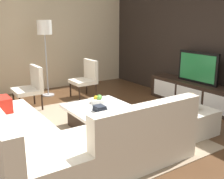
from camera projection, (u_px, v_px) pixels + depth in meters
The scene contains 15 objects.
ground_plane at pixel (97, 131), 4.44m from camera, with size 14.00×14.00×0.00m, color #4C301C.
feature_wall_back at pixel (210, 38), 5.53m from camera, with size 6.40×0.12×2.80m, color black.
side_wall_left at pixel (38, 35), 6.77m from camera, with size 0.12×5.20×2.80m, color #C6B28E.
area_rug at pixel (94, 129), 4.52m from camera, with size 3.29×2.45×0.01m, color gray.
media_console at pixel (195, 94), 5.66m from camera, with size 2.28×0.46×0.50m.
television at pixel (198, 67), 5.52m from camera, with size 0.96×0.06×0.64m.
sectional_couch at pixel (59, 139), 3.47m from camera, with size 2.51×2.38×0.84m.
coffee_table at pixel (99, 116), 4.52m from camera, with size 0.95×1.00×0.38m.
accent_chair_near at pixel (31, 85), 5.46m from camera, with size 0.57×0.51×0.87m.
floor_lamp at pixel (45, 32), 6.13m from camera, with size 0.33×0.33×1.76m.
ottoman at pixel (189, 121), 4.33m from camera, with size 0.70×0.70×0.40m, color beige.
fruit_bowl at pixel (98, 100), 4.66m from camera, with size 0.28×0.28×0.14m.
accent_chair_far at pixel (86, 76), 6.27m from camera, with size 0.54×0.51×0.87m.
decorative_ball at pixel (190, 101), 4.25m from camera, with size 0.26×0.26×0.26m, color #AD8451.
book_stack at pixel (100, 108), 4.23m from camera, with size 0.20×0.17×0.09m.
Camera 1 is at (3.57, -2.08, 1.78)m, focal length 43.38 mm.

